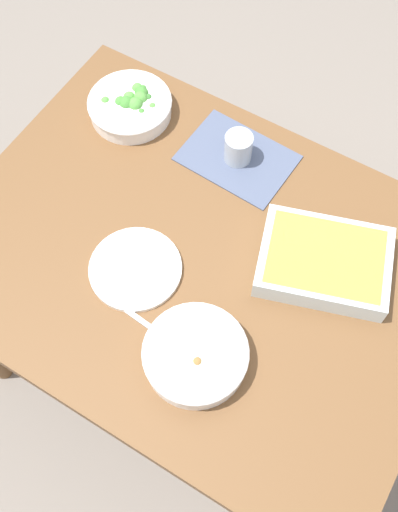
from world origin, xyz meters
TOP-DOWN VIEW (x-y plane):
  - ground_plane at (0.00, 0.00)m, footprint 6.00×6.00m
  - dining_table at (0.00, 0.00)m, footprint 1.20×0.90m
  - placemat at (0.06, -0.30)m, footprint 0.29×0.21m
  - stew_bowl at (-0.13, 0.22)m, footprint 0.23×0.23m
  - broccoli_bowl at (0.38, -0.28)m, footprint 0.23×0.23m
  - baking_dish at (-0.26, -0.12)m, footprint 0.35×0.30m
  - drink_cup at (0.06, -0.30)m, footprint 0.07×0.07m
  - side_plate at (0.11, 0.11)m, footprint 0.22×0.22m
  - spoon_by_stew at (-0.02, 0.21)m, footprint 0.18×0.03m

SIDE VIEW (x-z plane):
  - ground_plane at x=0.00m, z-range 0.00..0.00m
  - dining_table at x=0.00m, z-range 0.28..1.02m
  - placemat at x=0.06m, z-range 0.74..0.74m
  - spoon_by_stew at x=-0.02m, z-range 0.74..0.75m
  - side_plate at x=0.11m, z-range 0.74..0.75m
  - broccoli_bowl at x=0.38m, z-range 0.74..0.80m
  - stew_bowl at x=-0.13m, z-range 0.74..0.80m
  - baking_dish at x=-0.26m, z-range 0.74..0.80m
  - drink_cup at x=0.06m, z-range 0.74..0.82m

